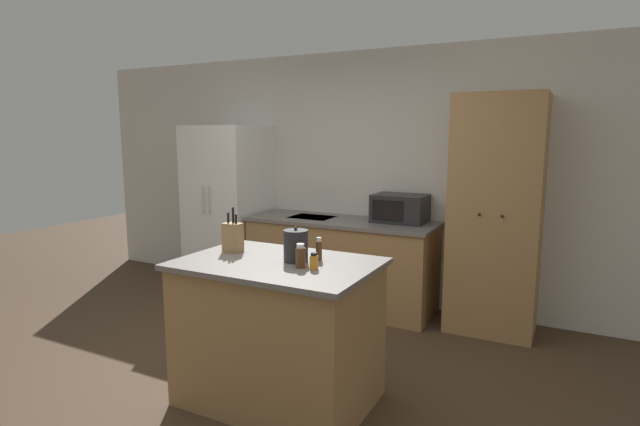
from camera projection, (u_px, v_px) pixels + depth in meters
name	position (u px, v px, depth m)	size (l,w,h in m)	color
ground_plane	(236.00, 394.00, 3.40)	(14.00, 14.00, 0.00)	#423021
wall_back	(367.00, 178.00, 5.24)	(7.20, 0.06, 2.60)	beige
refrigerator	(229.00, 209.00, 5.63)	(0.78, 0.77, 1.85)	white
back_counter	(341.00, 262.00, 5.11)	(1.93, 0.71, 0.90)	#9E7547
pantry_cabinet	(496.00, 215.00, 4.39)	(0.75, 0.60, 2.10)	#9E7547
kitchen_island	(278.00, 331.00, 3.27)	(1.26, 0.86, 0.95)	#9E7547
microwave	(400.00, 208.00, 4.87)	(0.51, 0.38, 0.27)	#232326
knife_block	(233.00, 237.00, 3.43)	(0.13, 0.08, 0.31)	#9E7547
spice_bottle_tall_dark	(319.00, 249.00, 3.22)	(0.04, 0.04, 0.15)	#563319
spice_bottle_short_red	(314.00, 261.00, 3.00)	(0.05, 0.05, 0.10)	orange
spice_bottle_amber_oil	(301.00, 257.00, 3.03)	(0.06, 0.06, 0.15)	#563319
kettle	(296.00, 246.00, 3.18)	(0.16, 0.16, 0.23)	#232326
fire_extinguisher	(193.00, 265.00, 6.03)	(0.11, 0.11, 0.42)	red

